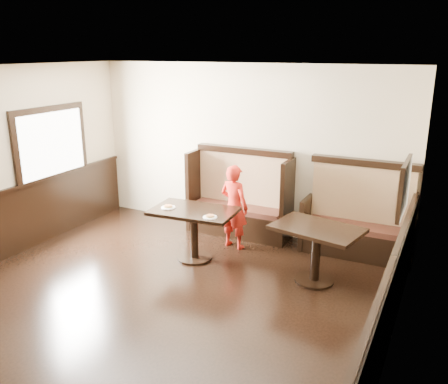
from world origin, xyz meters
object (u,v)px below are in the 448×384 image
Objects in this scene: booth_neighbor at (358,224)px; table_neighbor at (316,241)px; booth_main at (240,203)px; child at (234,207)px; table_main at (194,221)px.

booth_neighbor is 1.22m from table_neighbor.
booth_main reaches higher than table_neighbor.
booth_main is at bearing 179.95° from booth_neighbor.
booth_main is 2.01m from table_neighbor.
booth_neighbor is 1.24× the size of child.
table_neighbor is (1.81, 0.08, -0.01)m from table_main.
booth_neighbor is (1.95, -0.00, -0.05)m from booth_main.
table_main is at bearing -98.11° from booth_main.
booth_neighbor is at bearing -151.63° from child.
child is at bearing -74.90° from booth_main.
booth_main reaches higher than child.
table_neighbor is (1.63, -1.17, 0.06)m from booth_main.
booth_main is at bearing -64.68° from child.
table_main is (-0.18, -1.26, 0.07)m from booth_main.
table_main is 1.01× the size of table_neighbor.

